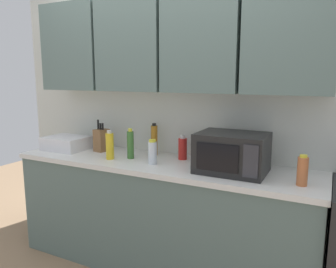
{
  "coord_description": "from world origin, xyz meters",
  "views": [
    {
      "loc": [
        1.21,
        -2.53,
        1.57
      ],
      "look_at": [
        0.05,
        -0.25,
        1.12
      ],
      "focal_mm": 35.12,
      "sensor_mm": 36.0,
      "label": 1
    }
  ],
  "objects_px": {
    "knife_block": "(102,140)",
    "microwave": "(232,153)",
    "bottle_green_oil": "(130,144)",
    "bottle_clear_tall": "(153,152)",
    "bottle_yellow_mustard": "(110,146)",
    "bottle_red_sauce": "(183,148)",
    "bottle_spice_jar": "(302,171)",
    "bottle_amber_vinegar": "(154,140)",
    "dish_rack": "(66,143)"
  },
  "relations": [
    {
      "from": "knife_block",
      "to": "bottle_green_oil",
      "type": "xyz_separation_m",
      "value": [
        0.38,
        -0.11,
        0.01
      ]
    },
    {
      "from": "bottle_red_sauce",
      "to": "dish_rack",
      "type": "bearing_deg",
      "value": -172.18
    },
    {
      "from": "microwave",
      "to": "knife_block",
      "type": "bearing_deg",
      "value": 174.63
    },
    {
      "from": "microwave",
      "to": "bottle_yellow_mustard",
      "type": "relative_size",
      "value": 2.01
    },
    {
      "from": "bottle_yellow_mustard",
      "to": "bottle_green_oil",
      "type": "xyz_separation_m",
      "value": [
        0.14,
        0.09,
        0.01
      ]
    },
    {
      "from": "dish_rack",
      "to": "bottle_amber_vinegar",
      "type": "height_order",
      "value": "bottle_amber_vinegar"
    },
    {
      "from": "bottle_red_sauce",
      "to": "bottle_green_oil",
      "type": "bearing_deg",
      "value": -156.85
    },
    {
      "from": "bottle_amber_vinegar",
      "to": "bottle_green_oil",
      "type": "bearing_deg",
      "value": -121.47
    },
    {
      "from": "bottle_yellow_mustard",
      "to": "bottle_spice_jar",
      "type": "relative_size",
      "value": 1.22
    },
    {
      "from": "knife_block",
      "to": "microwave",
      "type": "bearing_deg",
      "value": -5.37
    },
    {
      "from": "dish_rack",
      "to": "bottle_spice_jar",
      "type": "bearing_deg",
      "value": -3.06
    },
    {
      "from": "bottle_amber_vinegar",
      "to": "bottle_spice_jar",
      "type": "bearing_deg",
      "value": -13.24
    },
    {
      "from": "bottle_yellow_mustard",
      "to": "bottle_green_oil",
      "type": "distance_m",
      "value": 0.17
    },
    {
      "from": "bottle_red_sauce",
      "to": "bottle_spice_jar",
      "type": "bearing_deg",
      "value": -15.72
    },
    {
      "from": "microwave",
      "to": "bottle_green_oil",
      "type": "xyz_separation_m",
      "value": [
        -0.86,
        0.01,
        -0.02
      ]
    },
    {
      "from": "bottle_red_sauce",
      "to": "bottle_spice_jar",
      "type": "xyz_separation_m",
      "value": [
        0.93,
        -0.26,
        0.0
      ]
    },
    {
      "from": "dish_rack",
      "to": "bottle_green_oil",
      "type": "height_order",
      "value": "bottle_green_oil"
    },
    {
      "from": "knife_block",
      "to": "bottle_red_sauce",
      "type": "bearing_deg",
      "value": 4.3
    },
    {
      "from": "bottle_yellow_mustard",
      "to": "bottle_clear_tall",
      "type": "bearing_deg",
      "value": 3.74
    },
    {
      "from": "dish_rack",
      "to": "knife_block",
      "type": "bearing_deg",
      "value": 15.73
    },
    {
      "from": "knife_block",
      "to": "bottle_clear_tall",
      "type": "distance_m",
      "value": 0.66
    },
    {
      "from": "dish_rack",
      "to": "bottle_yellow_mustard",
      "type": "relative_size",
      "value": 1.59
    },
    {
      "from": "microwave",
      "to": "knife_block",
      "type": "relative_size",
      "value": 1.67
    },
    {
      "from": "bottle_green_oil",
      "to": "bottle_clear_tall",
      "type": "height_order",
      "value": "bottle_green_oil"
    },
    {
      "from": "bottle_spice_jar",
      "to": "bottle_green_oil",
      "type": "distance_m",
      "value": 1.33
    },
    {
      "from": "dish_rack",
      "to": "bottle_red_sauce",
      "type": "xyz_separation_m",
      "value": [
        1.12,
        0.15,
        0.03
      ]
    },
    {
      "from": "dish_rack",
      "to": "knife_block",
      "type": "relative_size",
      "value": 1.32
    },
    {
      "from": "bottle_green_oil",
      "to": "dish_rack",
      "type": "bearing_deg",
      "value": 178.73
    },
    {
      "from": "bottle_clear_tall",
      "to": "bottle_green_oil",
      "type": "bearing_deg",
      "value": 164.66
    },
    {
      "from": "bottle_green_oil",
      "to": "bottle_clear_tall",
      "type": "distance_m",
      "value": 0.26
    },
    {
      "from": "bottle_red_sauce",
      "to": "bottle_spice_jar",
      "type": "relative_size",
      "value": 1.03
    },
    {
      "from": "microwave",
      "to": "knife_block",
      "type": "xyz_separation_m",
      "value": [
        -1.24,
        0.12,
        -0.04
      ]
    },
    {
      "from": "dish_rack",
      "to": "bottle_green_oil",
      "type": "xyz_separation_m",
      "value": [
        0.72,
        -0.02,
        0.06
      ]
    },
    {
      "from": "microwave",
      "to": "dish_rack",
      "type": "bearing_deg",
      "value": 179.2
    },
    {
      "from": "knife_block",
      "to": "bottle_yellow_mustard",
      "type": "height_order",
      "value": "knife_block"
    },
    {
      "from": "dish_rack",
      "to": "bottle_green_oil",
      "type": "distance_m",
      "value": 0.72
    },
    {
      "from": "knife_block",
      "to": "bottle_amber_vinegar",
      "type": "relative_size",
      "value": 1.04
    },
    {
      "from": "bottle_red_sauce",
      "to": "bottle_yellow_mustard",
      "type": "xyz_separation_m",
      "value": [
        -0.54,
        -0.26,
        0.02
      ]
    },
    {
      "from": "bottle_spice_jar",
      "to": "knife_block",
      "type": "bearing_deg",
      "value": 173.2
    },
    {
      "from": "knife_block",
      "to": "bottle_red_sauce",
      "type": "height_order",
      "value": "knife_block"
    },
    {
      "from": "bottle_amber_vinegar",
      "to": "bottle_spice_jar",
      "type": "xyz_separation_m",
      "value": [
        1.21,
        -0.29,
        -0.04
      ]
    },
    {
      "from": "microwave",
      "to": "bottle_red_sauce",
      "type": "distance_m",
      "value": 0.5
    },
    {
      "from": "bottle_yellow_mustard",
      "to": "dish_rack",
      "type": "bearing_deg",
      "value": 169.35
    },
    {
      "from": "dish_rack",
      "to": "bottle_red_sauce",
      "type": "height_order",
      "value": "bottle_red_sauce"
    },
    {
      "from": "dish_rack",
      "to": "bottle_yellow_mustard",
      "type": "xyz_separation_m",
      "value": [
        0.58,
        -0.11,
        0.05
      ]
    },
    {
      "from": "knife_block",
      "to": "bottle_clear_tall",
      "type": "bearing_deg",
      "value": -15.76
    },
    {
      "from": "microwave",
      "to": "bottle_amber_vinegar",
      "type": "relative_size",
      "value": 1.73
    },
    {
      "from": "bottle_red_sauce",
      "to": "knife_block",
      "type": "bearing_deg",
      "value": -175.7
    },
    {
      "from": "bottle_yellow_mustard",
      "to": "microwave",
      "type": "bearing_deg",
      "value": 5.0
    },
    {
      "from": "knife_block",
      "to": "bottle_spice_jar",
      "type": "height_order",
      "value": "knife_block"
    }
  ]
}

